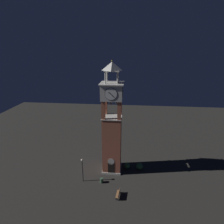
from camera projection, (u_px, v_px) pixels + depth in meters
name	position (u px, v px, depth m)	size (l,w,h in m)	color
ground	(112.00, 169.00, 32.08)	(80.00, 80.00, 0.00)	#2A2925
clock_tower	(112.00, 129.00, 29.60)	(3.58, 3.58, 18.66)	#AD5B42
park_bench	(118.00, 194.00, 25.88)	(0.61, 1.64, 0.95)	brown
lamp_post	(82.00, 166.00, 28.23)	(0.36, 0.36, 4.10)	black
trash_bin	(102.00, 180.00, 28.69)	(0.52, 0.52, 0.80)	#38513D
shrub_near_entry	(127.00, 166.00, 32.20)	(1.00, 1.00, 0.96)	#336638
shrub_left_of_tower	(139.00, 166.00, 32.07)	(1.25, 1.25, 0.96)	#336638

